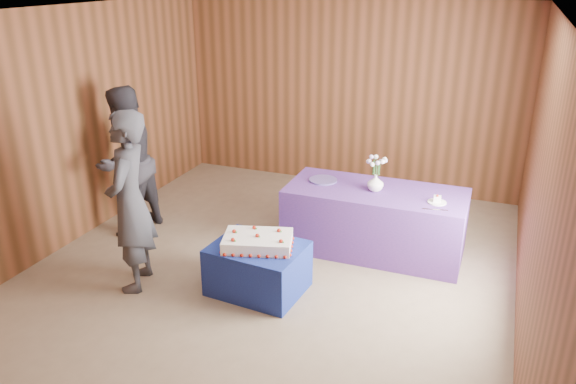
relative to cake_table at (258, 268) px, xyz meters
The scene contains 13 objects.
ground 0.41m from the cake_table, 97.14° to the left, with size 6.00×6.00×0.00m, color #86745C.
room_shell 1.59m from the cake_table, 97.14° to the left, with size 5.04×6.04×2.72m.
cake_table is the anchor object (origin of this frame).
serving_table 1.57m from the cake_table, 55.68° to the left, with size 2.00×0.90×0.75m, color #603187.
sheet_cake 0.31m from the cake_table, 50.17° to the right, with size 0.80×0.65×0.16m.
vase 1.65m from the cake_table, 55.52° to the left, with size 0.18×0.18×0.19m, color white.
flower_spray 1.76m from the cake_table, 55.52° to the left, with size 0.23×0.23×0.18m.
platter 1.46m from the cake_table, 80.01° to the left, with size 0.33×0.33×0.02m, color #574890.
plate 2.02m from the cake_table, 36.68° to the left, with size 0.20×0.20×0.01m, color silver.
cake_slice 2.03m from the cake_table, 36.66° to the left, with size 0.08×0.07×0.09m.
knife 1.92m from the cake_table, 31.62° to the left, with size 0.26×0.02×0.00m, color silver.
guest_left 1.43m from the cake_table, 164.01° to the right, with size 0.67×0.44×1.85m, color #393B44.
guest_right 2.26m from the cake_table, 160.84° to the left, with size 0.88×0.69×1.81m, color #302F39.
Camera 1 is at (2.13, -4.83, 3.07)m, focal length 35.00 mm.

